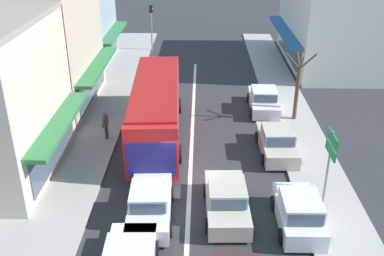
# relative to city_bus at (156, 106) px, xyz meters

# --- Properties ---
(ground_plane) EXTENTS (140.00, 140.00, 0.00)m
(ground_plane) POSITION_rel_city_bus_xyz_m (2.00, -4.52, -1.88)
(ground_plane) COLOR #2D2D30
(lane_centre_line) EXTENTS (0.20, 28.00, 0.01)m
(lane_centre_line) POSITION_rel_city_bus_xyz_m (2.00, -0.52, -1.88)
(lane_centre_line) COLOR silver
(lane_centre_line) RESTS_ON ground
(sidewalk_left) EXTENTS (5.20, 44.00, 0.14)m
(sidewalk_left) POSITION_rel_city_bus_xyz_m (-4.80, 1.48, -1.81)
(sidewalk_left) COLOR #A39E96
(sidewalk_left) RESTS_ON ground
(kerb_right) EXTENTS (2.80, 44.00, 0.12)m
(kerb_right) POSITION_rel_city_bus_xyz_m (8.20, 1.48, -1.82)
(kerb_right) COLOR #A39E96
(kerb_right) RESTS_ON ground
(shopfront_mid_block) EXTENTS (8.12, 8.61, 8.58)m
(shopfront_mid_block) POSITION_rel_city_bus_xyz_m (-8.18, 4.58, 2.40)
(shopfront_mid_block) COLOR #B2A38E
(shopfront_mid_block) RESTS_ON ground
(shopfront_far_end) EXTENTS (7.13, 8.21, 7.48)m
(shopfront_far_end) POSITION_rel_city_bus_xyz_m (-8.18, 13.25, 1.85)
(shopfront_far_end) COLOR #84939E
(shopfront_far_end) RESTS_ON ground
(building_right_far) EXTENTS (8.33, 12.15, 8.53)m
(building_right_far) POSITION_rel_city_bus_xyz_m (13.48, 14.05, 2.38)
(building_right_far) COLOR silver
(building_right_far) RESTS_ON ground
(city_bus) EXTENTS (3.11, 10.96, 3.23)m
(city_bus) POSITION_rel_city_bus_xyz_m (0.00, 0.00, 0.00)
(city_bus) COLOR red
(city_bus) RESTS_ON ground
(sedan_queue_far_back) EXTENTS (1.99, 4.25, 1.47)m
(sedan_queue_far_back) POSITION_rel_city_bus_xyz_m (3.63, -7.21, -1.22)
(sedan_queue_far_back) COLOR #B7B29E
(sedan_queue_far_back) RESTS_ON ground
(sedan_adjacent_lane_lead) EXTENTS (2.02, 4.26, 1.47)m
(sedan_adjacent_lane_lead) POSITION_rel_city_bus_xyz_m (0.40, -7.55, -1.22)
(sedan_adjacent_lane_lead) COLOR silver
(sedan_adjacent_lane_lead) RESTS_ON ground
(parked_hatchback_kerb_front) EXTENTS (1.82, 3.70, 1.54)m
(parked_hatchback_kerb_front) POSITION_rel_city_bus_xyz_m (6.51, -8.03, -1.17)
(parked_hatchback_kerb_front) COLOR silver
(parked_hatchback_kerb_front) RESTS_ON ground
(parked_sedan_kerb_second) EXTENTS (1.96, 4.23, 1.47)m
(parked_sedan_kerb_second) POSITION_rel_city_bus_xyz_m (6.56, -1.81, -1.22)
(parked_sedan_kerb_second) COLOR #B7B29E
(parked_sedan_kerb_second) RESTS_ON ground
(parked_sedan_kerb_third) EXTENTS (1.97, 4.24, 1.47)m
(parked_sedan_kerb_third) POSITION_rel_city_bus_xyz_m (6.56, 3.99, -1.22)
(parked_sedan_kerb_third) COLOR silver
(parked_sedan_kerb_third) RESTS_ON ground
(traffic_light_downstreet) EXTENTS (0.33, 0.24, 4.20)m
(traffic_light_downstreet) POSITION_rel_city_bus_xyz_m (-2.03, 17.38, 0.97)
(traffic_light_downstreet) COLOR gray
(traffic_light_downstreet) RESTS_ON ground
(directional_road_sign) EXTENTS (0.10, 1.40, 3.60)m
(directional_road_sign) POSITION_rel_city_bus_xyz_m (7.93, -6.48, 0.82)
(directional_road_sign) COLOR gray
(directional_road_sign) RESTS_ON ground
(street_tree_right) EXTENTS (1.88, 1.71, 4.36)m
(street_tree_right) POSITION_rel_city_bus_xyz_m (8.28, 2.40, 0.23)
(street_tree_right) COLOR brown
(street_tree_right) RESTS_ON ground
(pedestrian_with_handbag_near) EXTENTS (0.28, 0.66, 1.63)m
(pedestrian_with_handbag_near) POSITION_rel_city_bus_xyz_m (-2.79, -0.59, -0.81)
(pedestrian_with_handbag_near) COLOR #4C4742
(pedestrian_with_handbag_near) RESTS_ON sidewalk_left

